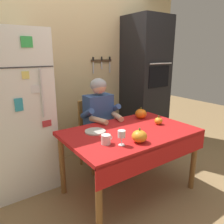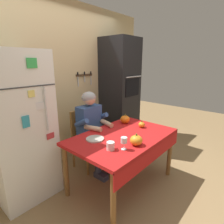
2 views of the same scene
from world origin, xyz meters
name	(u,v)px [view 1 (image 1 of 2)]	position (x,y,z in m)	size (l,w,h in m)	color
ground_plane	(134,194)	(0.00, 0.00, 0.00)	(10.00, 10.00, 0.00)	#93754C
back_wall_assembly	(80,70)	(0.05, 1.35, 1.30)	(3.70, 0.13, 2.60)	#D1B784
refrigerator	(17,112)	(-0.95, 0.96, 0.90)	(0.68, 0.71, 1.80)	white
wall_oven	(145,84)	(1.05, 1.00, 1.05)	(0.60, 0.64, 2.10)	black
dining_table	(131,138)	(0.00, 0.08, 0.66)	(1.40, 0.90, 0.74)	brown
chair_behind_person	(94,130)	(0.00, 0.87, 0.51)	(0.40, 0.40, 0.93)	#9E6B33
seated_person	(101,118)	(0.00, 0.68, 0.74)	(0.47, 0.55, 1.25)	#38384C
coffee_mug	(106,139)	(-0.41, -0.05, 0.79)	(0.12, 0.09, 0.09)	white
wine_glass	(122,135)	(-0.31, -0.16, 0.84)	(0.07, 0.07, 0.14)	white
pumpkin_large	(139,136)	(-0.13, -0.20, 0.80)	(0.15, 0.15, 0.14)	orange
pumpkin_medium	(158,121)	(0.41, 0.07, 0.78)	(0.09, 0.09, 0.11)	orange
pumpkin_small	(141,114)	(0.40, 0.37, 0.80)	(0.15, 0.15, 0.15)	orange
serving_tray	(95,131)	(-0.33, 0.27, 0.75)	(0.22, 0.22, 0.02)	#B7B2A8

